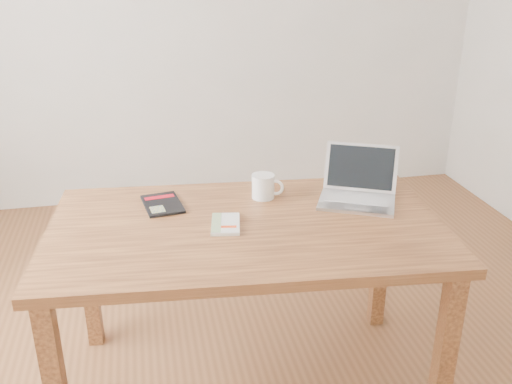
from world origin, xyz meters
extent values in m
plane|color=brown|center=(0.00, 0.00, 0.00)|extent=(4.00, 4.00, 0.00)
cube|color=silver|center=(0.00, 2.00, 1.35)|extent=(4.00, 0.04, 2.70)
cube|color=brown|center=(-0.06, -0.07, 0.73)|extent=(1.54, 0.96, 0.04)
cube|color=brown|center=(0.58, -0.48, 0.35)|extent=(0.07, 0.07, 0.71)
cube|color=brown|center=(-0.69, 0.34, 0.35)|extent=(0.07, 0.07, 0.71)
cube|color=brown|center=(0.65, 0.23, 0.35)|extent=(0.07, 0.07, 0.71)
cube|color=silver|center=(-0.13, -0.07, 0.76)|extent=(0.13, 0.19, 0.01)
cube|color=white|center=(-0.13, -0.07, 0.76)|extent=(0.13, 0.18, 0.01)
cube|color=gray|center=(-0.17, -0.06, 0.76)|extent=(0.06, 0.17, 0.00)
cube|color=red|center=(-0.13, -0.11, 0.76)|extent=(0.06, 0.03, 0.00)
cube|color=black|center=(-0.35, 0.16, 0.76)|extent=(0.17, 0.23, 0.01)
cube|color=#AC0C1A|center=(-0.36, 0.22, 0.76)|extent=(0.12, 0.05, 0.00)
cube|color=gray|center=(-0.37, 0.10, 0.76)|extent=(0.06, 0.07, 0.00)
cube|color=silver|center=(0.41, 0.02, 0.76)|extent=(0.36, 0.32, 0.01)
cube|color=silver|center=(0.43, 0.04, 0.76)|extent=(0.28, 0.21, 0.00)
cube|color=#BCBCC1|center=(0.39, -0.04, 0.76)|extent=(0.10, 0.08, 0.00)
cube|color=silver|center=(0.48, 0.14, 0.86)|extent=(0.30, 0.20, 0.19)
cube|color=black|center=(0.47, 0.14, 0.86)|extent=(0.27, 0.18, 0.16)
cylinder|color=white|center=(0.06, 0.16, 0.80)|extent=(0.09, 0.09, 0.10)
cylinder|color=black|center=(0.06, 0.16, 0.85)|extent=(0.08, 0.08, 0.01)
torus|color=white|center=(0.11, 0.14, 0.80)|extent=(0.07, 0.04, 0.07)
camera|label=1|loc=(-0.41, -1.95, 1.69)|focal=40.00mm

